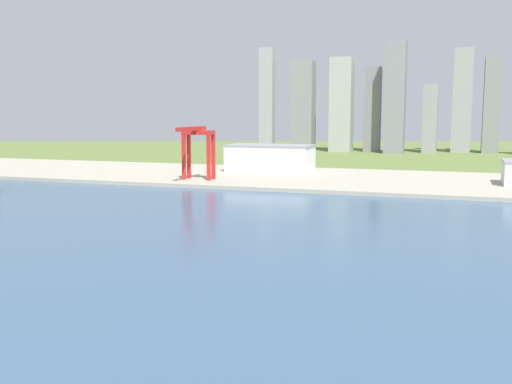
% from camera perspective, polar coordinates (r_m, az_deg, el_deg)
% --- Properties ---
extents(ground_plane, '(2400.00, 2400.00, 0.00)m').
position_cam_1_polar(ground_plane, '(233.19, 0.81, -4.08)').
color(ground_plane, '#5E7438').
extents(water_bay, '(840.00, 360.00, 0.15)m').
position_cam_1_polar(water_bay, '(178.66, -5.22, -7.74)').
color(water_bay, '#385675').
rests_on(water_bay, ground).
extents(industrial_pier, '(840.00, 140.00, 2.50)m').
position_cam_1_polar(industrial_pier, '(415.77, 8.96, 1.18)').
color(industrial_pier, '#AAA38F').
rests_on(industrial_pier, ground).
extents(port_crane_red, '(20.71, 42.28, 35.99)m').
position_cam_1_polar(port_crane_red, '(399.61, -5.72, 4.85)').
color(port_crane_red, red).
rests_on(port_crane_red, industrial_pier).
extents(warehouse_main, '(65.72, 33.96, 20.56)m').
position_cam_1_polar(warehouse_main, '(458.42, 1.38, 3.31)').
color(warehouse_main, white).
rests_on(warehouse_main, industrial_pier).
extents(distant_skyline, '(352.34, 68.23, 133.06)m').
position_cam_1_polar(distant_skyline, '(745.45, 12.45, 8.21)').
color(distant_skyline, '#9999A2').
rests_on(distant_skyline, ground).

